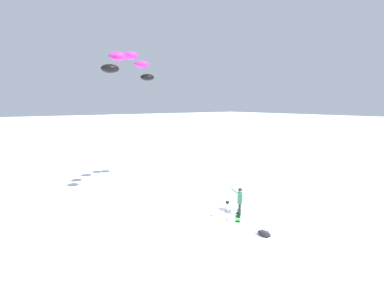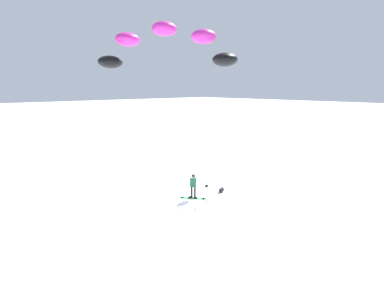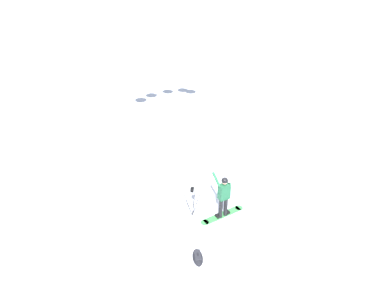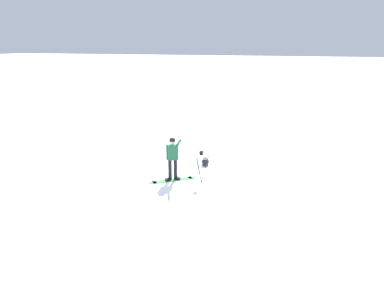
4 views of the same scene
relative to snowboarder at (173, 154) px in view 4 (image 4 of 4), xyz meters
The scene contains 5 objects.
ground_plane 1.10m from the snowboarder, 47.35° to the left, with size 300.00×300.00×0.00m, color white.
snowboarder is the anchor object (origin of this frame).
snowboard 1.04m from the snowboarder, 99.91° to the left, with size 1.51×1.33×0.10m.
gear_bag_large 2.49m from the snowboarder, 105.49° to the right, with size 0.50×0.73×0.29m.
camera_tripod 1.14m from the snowboarder, behind, with size 0.58×0.54×1.26m.
Camera 4 is at (-5.59, 12.43, 5.20)m, focal length 34.69 mm.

